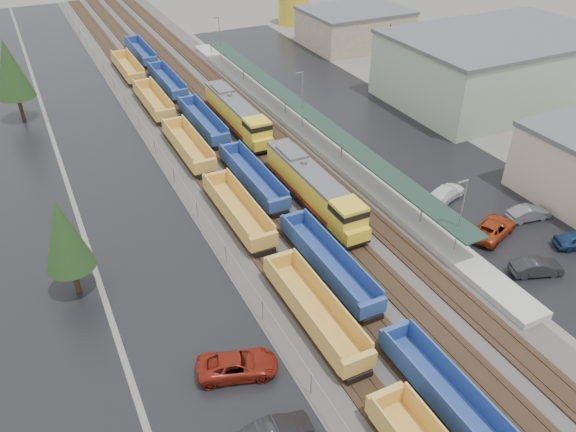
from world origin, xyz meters
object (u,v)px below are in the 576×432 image
Objects in this scene: well_string_blue at (252,177)px; parked_car_east_b at (493,228)px; locomotive_lead at (315,189)px; parked_car_west_b at (276,432)px; storage_tank at (294,7)px; parked_car_east_a at (537,267)px; well_string_yellow at (238,211)px; parked_car_east_c at (446,193)px; parked_car_east_e at (529,213)px; parked_car_west_c at (238,365)px; locomotive_trail at (237,115)px.

well_string_blue reaches higher than parked_car_east_b.
parked_car_west_b is at bearing -123.39° from locomotive_lead.
storage_tank reaches higher than parked_car_east_a.
parked_car_east_a is (20.19, -19.18, -0.45)m from well_string_yellow.
well_string_yellow reaches higher than parked_car_east_c.
parked_car_east_a is 8.97m from parked_car_east_e.
locomotive_lead is 72.60m from storage_tank.
well_string_yellow is 27.85m from parked_car_east_a.
well_string_yellow is at bearing -125.35° from well_string_blue.
storage_tank is at bearing 6.74° from parked_car_east_a.
locomotive_lead reaches higher than parked_car_east_b.
storage_tank is (30.68, 65.79, 1.01)m from locomotive_lead.
parked_car_west_c is 28.65m from parked_car_east_b.
parked_car_west_c is (-11.26, -23.64, -0.34)m from well_string_blue.
locomotive_trail reaches higher than parked_car_east_b.
well_string_blue is (-4.00, -14.19, -1.09)m from locomotive_trail.
storage_tank is (38.68, 64.62, 2.04)m from well_string_yellow.
parked_car_west_b is 30.17m from parked_car_east_b.
well_string_blue is (-4.00, 6.81, -1.09)m from locomotive_lead.
locomotive_trail is at bearing -4.66° from parked_car_west_c.
parked_car_west_b is (-15.12, -43.93, -1.44)m from locomotive_trail.
locomotive_lead is 17.64m from parked_car_east_b.
locomotive_lead is 27.51m from parked_car_west_b.
locomotive_lead reaches higher than parked_car_west_b.
parked_car_east_a is (27.45, -1.18, -0.04)m from parked_car_west_c.
locomotive_lead reaches higher than parked_car_east_a.
locomotive_lead is at bearing -59.56° from well_string_blue.
parked_car_east_b is (28.21, 4.95, 0.01)m from parked_car_west_c.
locomotive_trail reaches higher than well_string_yellow.
parked_car_west_b is (-11.12, -29.74, -0.35)m from well_string_blue.
storage_tank is 94.57m from parked_car_west_c.
parked_car_east_c reaches higher than parked_car_east_e.
locomotive_lead is 22.77m from parked_car_west_c.
locomotive_lead reaches higher than parked_car_east_e.
parked_car_east_e is (33.42, 5.51, -0.06)m from parked_car_west_c.
parked_car_east_e is at bearing -39.29° from well_string_blue.
parked_car_west_b is at bearing 90.50° from parked_car_east_b.
locomotive_trail is at bearing 9.39° from parked_car_east_c.
parked_car_east_c is (13.31, -4.59, -1.47)m from locomotive_lead.
parked_car_east_a is at bearing -56.89° from well_string_blue.
parked_car_east_c is (-17.37, -70.38, -2.48)m from storage_tank.
storage_tank reaches higher than parked_car_west_c.
parked_car_west_b is (-15.12, -22.93, -1.44)m from locomotive_lead.
storage_tank is 78.16m from parked_car_east_e.
parked_car_east_a is (12.19, -18.01, -1.47)m from locomotive_lead.
locomotive_lead is at bearing -90.00° from locomotive_trail.
well_string_yellow is 22.08m from parked_car_east_c.
locomotive_lead is at bearing 26.49° from parked_car_east_b.
parked_car_east_e is (5.21, 0.55, -0.07)m from parked_car_east_b.
well_string_yellow is at bearing -4.66° from parked_car_west_c.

